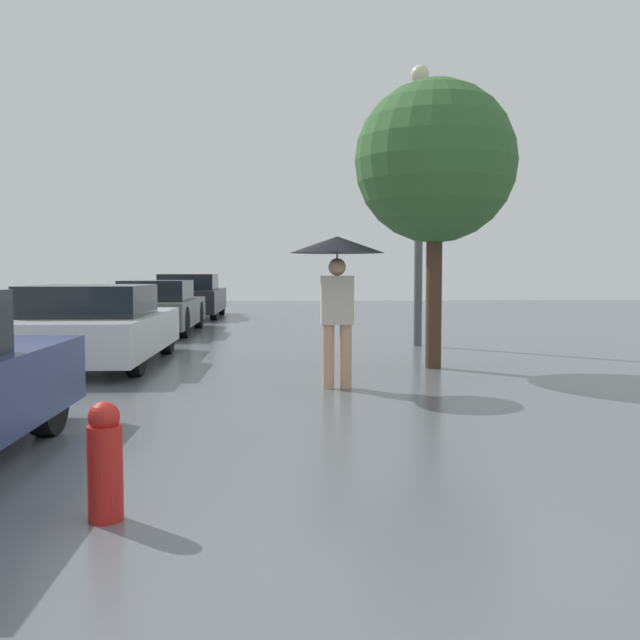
# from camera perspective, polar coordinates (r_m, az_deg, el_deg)

# --- Properties ---
(ground_plane) EXTENTS (60.00, 60.00, 0.00)m
(ground_plane) POSITION_cam_1_polar(r_m,az_deg,el_deg) (3.33, 6.05, -20.36)
(ground_plane) COLOR #565B60
(pedestrian) EXTENTS (1.10, 1.10, 1.77)m
(pedestrian) POSITION_cam_1_polar(r_m,az_deg,el_deg) (8.27, 1.38, 4.49)
(pedestrian) COLOR tan
(pedestrian) RESTS_ON ground_plane
(parked_car_second) EXTENTS (1.89, 4.08, 1.17)m
(parked_car_second) POSITION_cam_1_polar(r_m,az_deg,el_deg) (10.96, -17.66, -0.50)
(parked_car_second) COLOR silver
(parked_car_second) RESTS_ON ground_plane
(parked_car_third) EXTENTS (1.62, 4.20, 1.17)m
(parked_car_third) POSITION_cam_1_polar(r_m,az_deg,el_deg) (16.24, -12.79, 0.95)
(parked_car_third) COLOR #4C514C
(parked_car_third) RESTS_ON ground_plane
(parked_car_farthest) EXTENTS (1.84, 4.13, 1.29)m
(parked_car_farthest) POSITION_cam_1_polar(r_m,az_deg,el_deg) (21.58, -10.39, 1.84)
(parked_car_farthest) COLOR black
(parked_car_farthest) RESTS_ON ground_plane
(tree) EXTENTS (2.25, 2.25, 4.01)m
(tree) POSITION_cam_1_polar(r_m,az_deg,el_deg) (10.25, 9.20, 12.30)
(tree) COLOR #473323
(tree) RESTS_ON ground_plane
(street_lamp) EXTENTS (0.33, 0.33, 5.06)m
(street_lamp) POSITION_cam_1_polar(r_m,az_deg,el_deg) (13.26, 7.93, 11.04)
(street_lamp) COLOR #515456
(street_lamp) RESTS_ON ground_plane
(fire_hydrant) EXTENTS (0.19, 0.19, 0.66)m
(fire_hydrant) POSITION_cam_1_polar(r_m,az_deg,el_deg) (4.14, -16.83, -10.79)
(fire_hydrant) COLOR #B21E19
(fire_hydrant) RESTS_ON ground_plane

